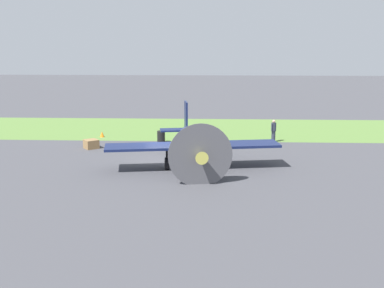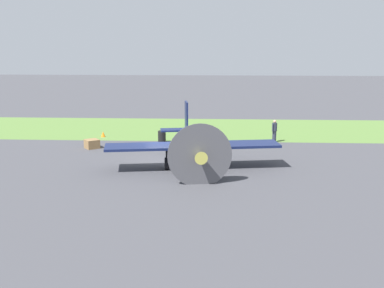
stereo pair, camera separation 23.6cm
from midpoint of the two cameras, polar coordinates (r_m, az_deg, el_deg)
name	(u,v)px [view 1 (the left image)]	position (r m, az deg, el deg)	size (l,w,h in m)	color
ground_plane	(166,164)	(30.73, -3.30, -2.32)	(160.00, 160.00, 0.00)	#424247
grass_verge	(180,129)	(42.87, -1.62, 1.82)	(120.00, 11.00, 0.01)	#567A38
airplane_lead	(192,142)	(29.46, -0.19, 0.23)	(10.69, 8.51, 3.78)	#141E47
ground_crew_chief	(274,130)	(37.49, 9.39, 1.58)	(0.43, 0.52, 1.73)	#2D3342
fuel_drum	(161,137)	(37.00, -3.84, 0.86)	(0.60, 0.60, 0.90)	black
supply_crate	(91,144)	(35.72, -11.96, 0.00)	(0.90, 0.90, 0.64)	olive
runway_marker_cone	(102,134)	(39.79, -10.70, 1.12)	(0.36, 0.36, 0.44)	orange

